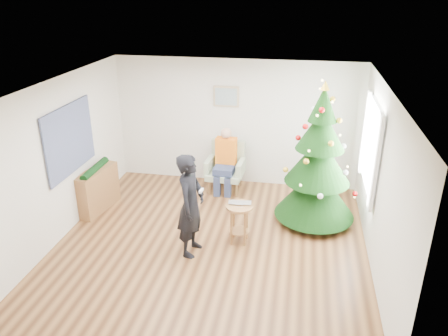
% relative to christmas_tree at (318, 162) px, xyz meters
% --- Properties ---
extents(floor, '(5.00, 5.00, 0.00)m').
position_rel_christmas_tree_xyz_m(floor, '(-1.65, -1.05, -1.14)').
color(floor, brown).
rests_on(floor, ground).
extents(ceiling, '(5.00, 5.00, 0.00)m').
position_rel_christmas_tree_xyz_m(ceiling, '(-1.65, -1.05, 1.46)').
color(ceiling, white).
rests_on(ceiling, wall_back).
extents(wall_back, '(5.00, 0.00, 5.00)m').
position_rel_christmas_tree_xyz_m(wall_back, '(-1.65, 1.45, 0.16)').
color(wall_back, silver).
rests_on(wall_back, floor).
extents(wall_front, '(5.00, 0.00, 5.00)m').
position_rel_christmas_tree_xyz_m(wall_front, '(-1.65, -3.55, 0.16)').
color(wall_front, silver).
rests_on(wall_front, floor).
extents(wall_left, '(0.00, 5.00, 5.00)m').
position_rel_christmas_tree_xyz_m(wall_left, '(-4.15, -1.05, 0.16)').
color(wall_left, silver).
rests_on(wall_left, floor).
extents(wall_right, '(0.00, 5.00, 5.00)m').
position_rel_christmas_tree_xyz_m(wall_right, '(0.85, -1.05, 0.16)').
color(wall_right, silver).
rests_on(wall_right, floor).
extents(window_panel, '(0.04, 1.30, 1.40)m').
position_rel_christmas_tree_xyz_m(window_panel, '(0.82, -0.05, 0.36)').
color(window_panel, white).
rests_on(window_panel, wall_right).
extents(curtains, '(0.05, 1.75, 1.50)m').
position_rel_christmas_tree_xyz_m(curtains, '(0.79, -0.05, 0.36)').
color(curtains, white).
rests_on(curtains, wall_right).
extents(christmas_tree, '(1.40, 1.40, 2.53)m').
position_rel_christmas_tree_xyz_m(christmas_tree, '(0.00, 0.00, 0.00)').
color(christmas_tree, '#3F2816').
rests_on(christmas_tree, floor).
extents(stool, '(0.45, 0.45, 0.67)m').
position_rel_christmas_tree_xyz_m(stool, '(-1.21, -0.92, -0.80)').
color(stool, brown).
rests_on(stool, floor).
extents(laptop, '(0.39, 0.27, 0.03)m').
position_rel_christmas_tree_xyz_m(laptop, '(-1.21, -0.92, -0.45)').
color(laptop, silver).
rests_on(laptop, stool).
extents(armchair, '(0.78, 0.71, 0.99)m').
position_rel_christmas_tree_xyz_m(armchair, '(-1.78, 1.01, -0.78)').
color(armchair, '#9DAF8D').
rests_on(armchair, floor).
extents(seated_person, '(0.43, 0.61, 1.30)m').
position_rel_christmas_tree_xyz_m(seated_person, '(-1.79, 0.96, -0.47)').
color(seated_person, navy).
rests_on(seated_person, armchair).
extents(standing_man, '(0.47, 0.65, 1.66)m').
position_rel_christmas_tree_xyz_m(standing_man, '(-1.90, -1.35, -0.31)').
color(standing_man, black).
rests_on(standing_man, floor).
extents(game_controller, '(0.05, 0.13, 0.04)m').
position_rel_christmas_tree_xyz_m(game_controller, '(-1.72, -1.38, -0.03)').
color(game_controller, white).
rests_on(game_controller, standing_man).
extents(console, '(0.46, 1.04, 0.80)m').
position_rel_christmas_tree_xyz_m(console, '(-3.98, -0.29, -0.74)').
color(console, brown).
rests_on(console, floor).
extents(garland, '(0.14, 0.90, 0.14)m').
position_rel_christmas_tree_xyz_m(garland, '(-3.98, -0.29, -0.32)').
color(garland, black).
rests_on(garland, console).
extents(tapestry, '(0.03, 1.50, 1.15)m').
position_rel_christmas_tree_xyz_m(tapestry, '(-4.11, -0.75, 0.41)').
color(tapestry, black).
rests_on(tapestry, wall_left).
extents(framed_picture, '(0.52, 0.05, 0.42)m').
position_rel_christmas_tree_xyz_m(framed_picture, '(-1.85, 1.41, 0.71)').
color(framed_picture, tan).
rests_on(framed_picture, wall_back).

